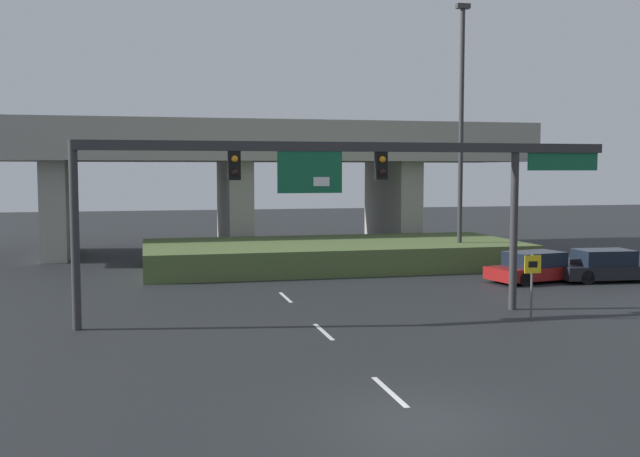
{
  "coord_description": "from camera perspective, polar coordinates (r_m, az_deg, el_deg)",
  "views": [
    {
      "loc": [
        -5.36,
        -13.95,
        5.06
      ],
      "look_at": [
        0.0,
        8.91,
        3.2
      ],
      "focal_mm": 42.0,
      "sensor_mm": 36.0,
      "label": 1
    }
  ],
  "objects": [
    {
      "name": "ground_plane",
      "position": [
        15.78,
        7.64,
        -14.22
      ],
      "size": [
        160.0,
        160.0,
        0.0
      ],
      "primitive_type": "plane",
      "color": "black"
    },
    {
      "name": "lane_markings",
      "position": [
        29.77,
        -2.64,
        -5.26
      ],
      "size": [
        0.14,
        28.25,
        0.01
      ],
      "color": "silver",
      "rests_on": "ground"
    },
    {
      "name": "signal_gantry",
      "position": [
        25.3,
        1.97,
        4.22
      ],
      "size": [
        18.55,
        0.44,
        5.98
      ],
      "color": "#2D2D30",
      "rests_on": "ground"
    },
    {
      "name": "speed_limit_sign",
      "position": [
        26.19,
        15.86,
        -3.55
      ],
      "size": [
        0.6,
        0.11,
        2.23
      ],
      "color": "#4C4C4C",
      "rests_on": "ground"
    },
    {
      "name": "highway_light_pole_near",
      "position": [
        39.26,
        10.7,
        7.4
      ],
      "size": [
        0.7,
        0.36,
        13.41
      ],
      "color": "#2D2D30",
      "rests_on": "ground"
    },
    {
      "name": "overpass_bridge",
      "position": [
        46.23,
        -6.56,
        4.88
      ],
      "size": [
        36.04,
        9.52,
        7.86
      ],
      "color": "gray",
      "rests_on": "ground"
    },
    {
      "name": "grass_embankment",
      "position": [
        39.09,
        1.02,
        -1.97
      ],
      "size": [
        19.39,
        8.42,
        1.27
      ],
      "color": "#4C6033",
      "rests_on": "ground"
    },
    {
      "name": "parked_sedan_near_right",
      "position": [
        35.17,
        16.16,
        -2.88
      ],
      "size": [
        4.93,
        2.75,
        1.36
      ],
      "rotation": [
        0.0,
        0.0,
        0.2
      ],
      "color": "maroon",
      "rests_on": "ground"
    },
    {
      "name": "parked_sedan_mid_right",
      "position": [
        36.32,
        20.97,
        -2.72
      ],
      "size": [
        4.75,
        2.17,
        1.44
      ],
      "rotation": [
        0.0,
        0.0,
        -0.07
      ],
      "color": "black",
      "rests_on": "ground"
    }
  ]
}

